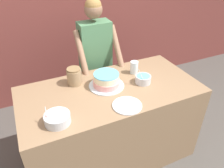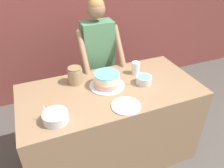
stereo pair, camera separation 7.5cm
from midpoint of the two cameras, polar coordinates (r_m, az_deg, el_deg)
wall_back at (r=3.21m, az=-9.82°, el=18.40°), size 10.00×0.05×2.60m
counter at (r=2.38m, az=0.67°, el=-10.39°), size 1.74×0.85×0.91m
person_baker at (r=2.60m, az=-2.80°, el=7.94°), size 0.49×0.44×1.62m
cake at (r=2.10m, az=-0.32°, el=0.97°), size 0.34×0.34×0.14m
frosting_bowl_pink at (r=1.76m, az=-13.36°, el=-8.31°), size 0.20×0.20×0.15m
frosting_bowl_blue at (r=2.18m, az=9.32°, el=1.12°), size 0.15×0.15×0.18m
drinking_glass at (r=2.33m, az=7.12°, el=4.20°), size 0.08×0.08×0.13m
ceramic_plate at (r=1.88m, az=4.84°, el=-5.73°), size 0.26×0.26×0.01m
stoneware_jar at (r=2.16m, az=-8.61°, el=2.22°), size 0.14×0.14×0.17m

